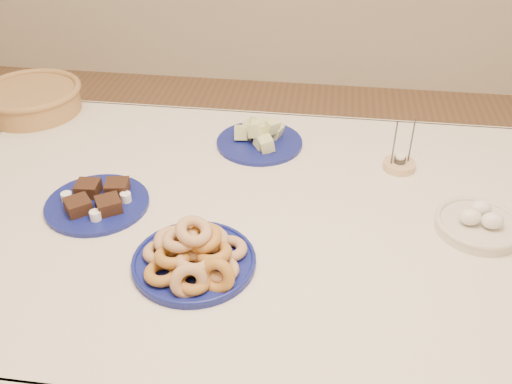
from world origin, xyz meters
The scene contains 7 objects.
dining_table centered at (0.00, 0.00, 0.64)m, with size 1.71×1.11×0.75m.
donut_platter centered at (-0.11, -0.21, 0.78)m, with size 0.34×0.34×0.13m.
melon_plate centered at (-0.04, 0.34, 0.78)m, with size 0.33×0.33×0.09m.
brownie_plate centered at (-0.41, -0.02, 0.76)m, with size 0.33×0.33×0.05m.
wicker_basket centered at (-0.81, 0.46, 0.80)m, with size 0.41×0.41×0.09m.
candle_holder centered at (0.36, 0.26, 0.76)m, with size 0.12×0.12×0.15m.
egg_bowl centered at (0.52, 0.01, 0.77)m, with size 0.21×0.21×0.07m.
Camera 1 is at (0.15, -1.12, 1.60)m, focal length 40.00 mm.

